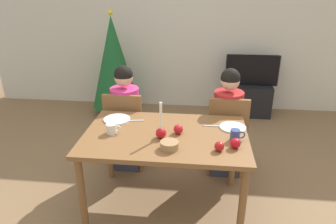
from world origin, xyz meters
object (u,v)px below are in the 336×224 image
dining_table (166,143)px  person_right_child (227,124)px  chair_right (226,131)px  bowl_walnuts (169,145)px  apple_by_right_mug (219,146)px  plate_right (233,127)px  mug_right (235,135)px  tv_stand (249,100)px  plate_left (117,119)px  tv (252,70)px  person_left_child (126,120)px  candle_centerpiece (161,131)px  mug_left (112,129)px  christmas_tree (114,62)px  apple_near_candle (178,129)px  apple_by_left_plate (235,143)px  chair_left (126,126)px

dining_table → person_right_child: person_right_child is taller
chair_right → person_right_child: bearing=90.0°
bowl_walnuts → apple_by_right_mug: (0.38, 0.01, 0.01)m
plate_right → mug_right: bearing=-90.2°
tv_stand → plate_left: size_ratio=2.55×
dining_table → tv: 2.53m
dining_table → person_left_child: (-0.51, 0.64, -0.10)m
dining_table → candle_centerpiece: 0.17m
person_left_child → plate_left: person_left_child is taller
plate_right → dining_table: bearing=-162.6°
person_right_child → mug_left: bearing=-146.8°
dining_table → mug_right: size_ratio=11.42×
christmas_tree → mug_right: christmas_tree is taller
person_right_child → tv: size_ratio=1.48×
tv_stand → candle_centerpiece: candle_centerpiece is taller
mug_right → apple_by_right_mug: mug_right is taller
apple_near_candle → apple_by_left_plate: 0.50m
christmas_tree → apple_by_right_mug: christmas_tree is taller
christmas_tree → apple_by_right_mug: size_ratio=20.77×
chair_left → plate_right: 1.19m
plate_right → mug_right: (-0.00, -0.23, 0.04)m
tv_stand → mug_left: bearing=-122.8°
apple_by_left_plate → plate_right: bearing=88.0°
person_left_child → mug_right: (1.09, -0.69, 0.23)m
chair_right → mug_left: 1.25m
mug_left → bowl_walnuts: 0.56m
bowl_walnuts → apple_by_left_plate: apple_by_left_plate is taller
chair_right → plate_left: chair_right is taller
chair_left → candle_centerpiece: 0.89m
plate_left → chair_left: bearing=92.4°
person_left_child → person_right_child: size_ratio=1.00×
tv → mug_left: (-1.51, -2.34, 0.08)m
dining_table → chair_left: bearing=129.7°
chair_left → person_right_child: 1.08m
dining_table → apple_by_left_plate: (0.57, -0.18, 0.13)m
candle_centerpiece → apple_by_left_plate: candle_centerpiece is taller
person_right_child → mug_left: person_right_child is taller
dining_table → plate_left: (-0.49, 0.24, 0.09)m
tv → bowl_walnuts: size_ratio=5.41×
tv → plate_left: tv is taller
plate_left → apple_by_left_plate: bearing=-21.8°
apple_by_left_plate → chair_right: bearing=89.9°
person_right_child → apple_by_right_mug: bearing=-98.3°
tv → christmas_tree: bearing=-174.9°
chair_right → plate_right: 0.49m
person_right_child → mug_left: size_ratio=9.02×
mug_right → bowl_walnuts: bearing=-159.2°
christmas_tree → apple_near_candle: bearing=-61.6°
chair_right → person_left_child: (-1.08, 0.03, 0.06)m
chair_left → plate_right: bearing=-21.3°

